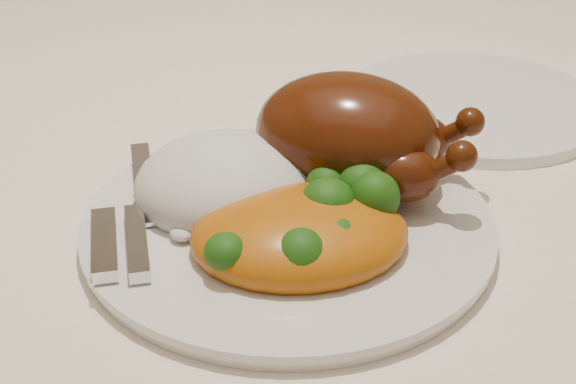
# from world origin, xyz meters

# --- Properties ---
(dining_table) EXTENTS (1.60, 0.90, 0.76)m
(dining_table) POSITION_xyz_m (0.00, 0.00, 0.67)
(dining_table) COLOR brown
(dining_table) RESTS_ON floor
(tablecloth) EXTENTS (1.73, 1.03, 0.18)m
(tablecloth) POSITION_xyz_m (0.00, 0.00, 0.74)
(tablecloth) COLOR white
(tablecloth) RESTS_ON dining_table
(dinner_plate) EXTENTS (0.33, 0.33, 0.01)m
(dinner_plate) POSITION_xyz_m (-0.03, -0.15, 0.77)
(dinner_plate) COLOR silver
(dinner_plate) RESTS_ON tablecloth
(side_plate) EXTENTS (0.30, 0.30, 0.01)m
(side_plate) POSITION_xyz_m (0.11, 0.08, 0.77)
(side_plate) COLOR silver
(side_plate) RESTS_ON tablecloth
(roast_chicken) EXTENTS (0.17, 0.12, 0.08)m
(roast_chicken) POSITION_xyz_m (0.01, -0.09, 0.82)
(roast_chicken) COLOR #4D1808
(roast_chicken) RESTS_ON dinner_plate
(rice_mound) EXTENTS (0.15, 0.14, 0.07)m
(rice_mound) POSITION_xyz_m (-0.07, -0.13, 0.79)
(rice_mound) COLOR white
(rice_mound) RESTS_ON dinner_plate
(mac_and_cheese) EXTENTS (0.16, 0.14, 0.06)m
(mac_and_cheese) POSITION_xyz_m (-0.01, -0.18, 0.79)
(mac_and_cheese) COLOR #C6710C
(mac_and_cheese) RESTS_ON dinner_plate
(cutlery) EXTENTS (0.07, 0.18, 0.01)m
(cutlery) POSITION_xyz_m (-0.13, -0.17, 0.79)
(cutlery) COLOR silver
(cutlery) RESTS_ON dinner_plate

